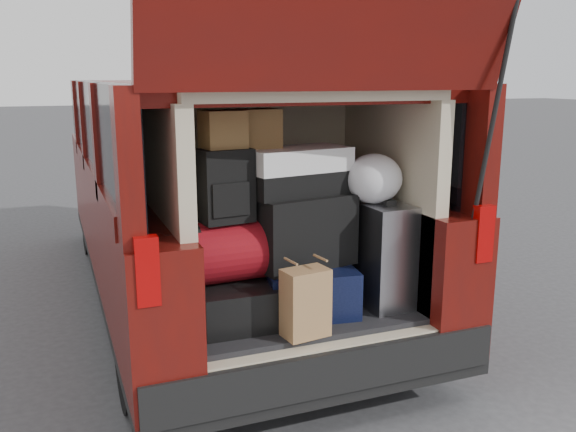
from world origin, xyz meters
name	(u,v)px	position (x,y,z in m)	size (l,w,h in m)	color
ground	(304,412)	(0.00, 0.00, 0.00)	(80.00, 80.00, 0.00)	#373739
minivan	(215,193)	(0.00, 1.86, 0.91)	(1.90, 5.35, 2.77)	black
load_floor	(286,346)	(0.00, 0.28, 0.28)	(1.24, 1.05, 0.55)	black
black_hardshell	(232,300)	(-0.36, 0.14, 0.66)	(0.39, 0.54, 0.22)	black
navy_hardshell	(304,284)	(0.07, 0.18, 0.68)	(0.48, 0.59, 0.26)	black
silver_roller	(381,254)	(0.49, 0.06, 0.84)	(0.24, 0.39, 0.58)	silver
kraft_bag	(305,303)	(-0.08, -0.20, 0.72)	(0.22, 0.14, 0.35)	#9F6C47
red_duffel	(230,251)	(-0.36, 0.15, 0.93)	(0.49, 0.32, 0.32)	maroon
black_soft_case	(301,230)	(0.04, 0.16, 1.00)	(0.54, 0.32, 0.39)	black
backpack	(226,186)	(-0.38, 0.14, 1.27)	(0.26, 0.16, 0.37)	black
twotone_duffel	(296,171)	(0.03, 0.19, 1.32)	(0.56, 0.29, 0.25)	white
grocery_sack_lower	(223,129)	(-0.38, 0.17, 1.56)	(0.21, 0.17, 0.19)	brown
grocery_sack_upper	(259,128)	(-0.16, 0.26, 1.55)	(0.20, 0.17, 0.20)	brown
plastic_bag_right	(374,179)	(0.44, 0.09, 1.27)	(0.32, 0.30, 0.27)	white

